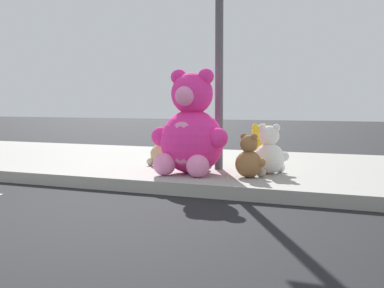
% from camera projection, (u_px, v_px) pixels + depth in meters
% --- Properties ---
extents(sidewalk, '(28.00, 4.40, 0.15)m').
position_uv_depth(sidewalk, '(179.00, 165.00, 8.62)').
color(sidewalk, '#9E9B93').
rests_on(sidewalk, ground_plane).
extents(sign_pole, '(0.56, 0.11, 3.20)m').
position_uv_depth(sign_pole, '(219.00, 44.00, 7.34)').
color(sign_pole, '#4C4C51').
rests_on(sign_pole, sidewalk).
extents(plush_pink_large, '(1.04, 0.91, 1.34)m').
position_uv_depth(plush_pink_large, '(191.00, 132.00, 6.96)').
color(plush_pink_large, '#F22D93').
rests_on(plush_pink_large, sidewalk).
extents(plush_white, '(0.49, 0.44, 0.64)m').
position_uv_depth(plush_white, '(269.00, 154.00, 6.99)').
color(plush_white, white).
rests_on(plush_white, sidewalk).
extents(plush_red, '(0.49, 0.50, 0.69)m').
position_uv_depth(plush_red, '(193.00, 146.00, 7.99)').
color(plush_red, red).
rests_on(plush_red, sidewalk).
extents(plush_tan, '(0.37, 0.38, 0.53)m').
position_uv_depth(plush_tan, '(161.00, 151.00, 7.89)').
color(plush_tan, tan).
rests_on(plush_tan, sidewalk).
extents(plush_brown, '(0.40, 0.38, 0.54)m').
position_uv_depth(plush_brown, '(250.00, 160.00, 6.63)').
color(plush_brown, olive).
rests_on(plush_brown, sidewalk).
extents(plush_yellow, '(0.44, 0.42, 0.61)m').
position_uv_depth(plush_yellow, '(259.00, 148.00, 8.02)').
color(plush_yellow, yellow).
rests_on(plush_yellow, sidewalk).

